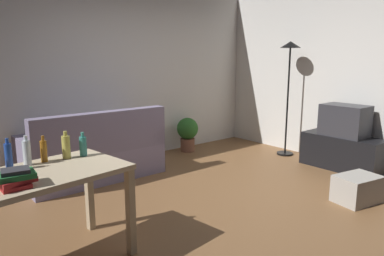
# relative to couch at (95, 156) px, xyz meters

# --- Properties ---
(ground_plane) EXTENTS (5.20, 4.40, 0.02)m
(ground_plane) POSITION_rel_couch_xyz_m (0.65, -1.59, -0.32)
(ground_plane) COLOR brown
(wall_rear) EXTENTS (5.20, 0.10, 2.70)m
(wall_rear) POSITION_rel_couch_xyz_m (0.65, 0.61, 1.04)
(wall_rear) COLOR silver
(wall_rear) RESTS_ON ground_plane
(wall_right) EXTENTS (0.10, 4.40, 2.70)m
(wall_right) POSITION_rel_couch_xyz_m (3.25, -1.59, 1.04)
(wall_right) COLOR silver
(wall_right) RESTS_ON ground_plane
(couch) EXTENTS (1.74, 0.84, 0.92)m
(couch) POSITION_rel_couch_xyz_m (0.00, 0.00, 0.00)
(couch) COLOR gray
(couch) RESTS_ON ground_plane
(tv_stand) EXTENTS (0.44, 1.10, 0.48)m
(tv_stand) POSITION_rel_couch_xyz_m (2.90, -1.84, -0.07)
(tv_stand) COLOR black
(tv_stand) RESTS_ON ground_plane
(tv) EXTENTS (0.41, 0.60, 0.44)m
(tv) POSITION_rel_couch_xyz_m (2.91, -1.84, 0.39)
(tv) COLOR #2D2D33
(tv) RESTS_ON tv_stand
(torchiere_lamp) EXTENTS (0.32, 0.32, 1.81)m
(torchiere_lamp) POSITION_rel_couch_xyz_m (2.90, -0.87, 1.11)
(torchiere_lamp) COLOR black
(torchiere_lamp) RESTS_ON ground_plane
(desk) EXTENTS (1.28, 0.85, 0.76)m
(desk) POSITION_rel_couch_xyz_m (-1.16, -1.68, 0.34)
(desk) COLOR #C6B28E
(desk) RESTS_ON ground_plane
(potted_plant) EXTENTS (0.36, 0.36, 0.57)m
(potted_plant) POSITION_rel_couch_xyz_m (1.81, 0.31, 0.02)
(potted_plant) COLOR brown
(potted_plant) RESTS_ON ground_plane
(storage_box) EXTENTS (0.53, 0.42, 0.30)m
(storage_box) POSITION_rel_couch_xyz_m (1.90, -2.57, -0.16)
(storage_box) COLOR #A8A399
(storage_box) RESTS_ON ground_plane
(bottle_blue) EXTENTS (0.05, 0.05, 0.24)m
(bottle_blue) POSITION_rel_couch_xyz_m (-1.32, -1.50, 0.56)
(bottle_blue) COLOR #2347A3
(bottle_blue) RESTS_ON desk
(bottle_clear) EXTENTS (0.06, 0.06, 0.24)m
(bottle_clear) POSITION_rel_couch_xyz_m (-1.18, -1.45, 0.55)
(bottle_clear) COLOR silver
(bottle_clear) RESTS_ON desk
(bottle_amber) EXTENTS (0.05, 0.05, 0.21)m
(bottle_amber) POSITION_rel_couch_xyz_m (-1.05, -1.43, 0.54)
(bottle_amber) COLOR #9E6019
(bottle_amber) RESTS_ON desk
(bottle_squat) EXTENTS (0.07, 0.07, 0.23)m
(bottle_squat) POSITION_rel_couch_xyz_m (-0.88, -1.45, 0.55)
(bottle_squat) COLOR #BCB24C
(bottle_squat) RESTS_ON desk
(bottle_tall) EXTENTS (0.06, 0.06, 0.20)m
(bottle_tall) POSITION_rel_couch_xyz_m (-0.74, -1.47, 0.54)
(bottle_tall) COLOR teal
(bottle_tall) RESTS_ON desk
(book_stack) EXTENTS (0.26, 0.21, 0.12)m
(book_stack) POSITION_rel_couch_xyz_m (-1.38, -1.90, 0.51)
(book_stack) COLOR maroon
(book_stack) RESTS_ON desk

